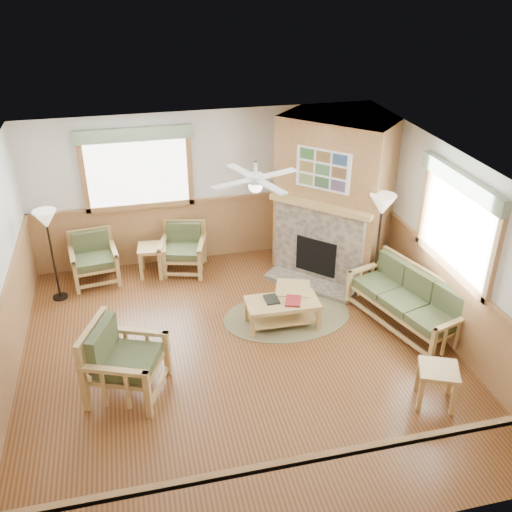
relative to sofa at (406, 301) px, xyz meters
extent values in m
cube|color=brown|center=(-2.55, -0.13, -0.43)|extent=(6.00, 6.00, 0.01)
cube|color=white|center=(-2.55, -0.13, 2.28)|extent=(6.00, 6.00, 0.01)
cube|color=silver|center=(-2.55, 2.87, 0.93)|extent=(6.00, 0.02, 2.70)
cube|color=silver|center=(-2.55, -3.13, 0.93)|extent=(6.00, 0.02, 2.70)
cube|color=silver|center=(0.45, -0.13, 0.93)|extent=(0.02, 6.00, 2.70)
cylinder|color=brown|center=(-1.65, 0.61, -0.42)|extent=(2.32, 2.32, 0.01)
cube|color=maroon|center=(-1.64, 0.36, 0.04)|extent=(0.31, 0.36, 0.03)
cube|color=black|center=(-1.94, 0.48, 0.03)|extent=(0.21, 0.28, 0.03)
camera|label=1|loc=(-3.80, -6.40, 4.60)|focal=40.00mm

